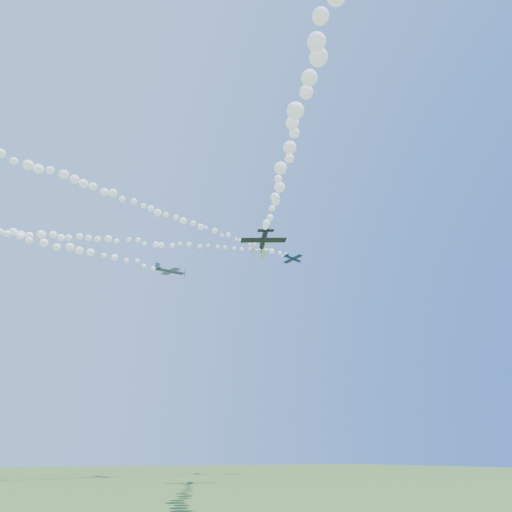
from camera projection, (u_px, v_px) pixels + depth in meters
name	position (u px, v px, depth m)	size (l,w,h in m)	color
ground	(242.00, 479.00, 80.93)	(260.00, 260.00, 0.00)	#345520
plane_white	(264.00, 250.00, 116.91)	(7.10, 7.26, 2.48)	silver
smoke_trail_white	(113.00, 240.00, 110.73)	(71.89, 24.52, 3.01)	white
plane_navy	(293.00, 259.00, 115.96)	(6.21, 6.58, 2.12)	#0D1C3A
smoke_trail_navy	(168.00, 214.00, 94.24)	(70.75, 16.56, 2.49)	white
plane_grey	(170.00, 271.00, 100.17)	(7.81, 8.20, 2.10)	#333D4A
plane_black	(263.00, 239.00, 78.36)	(8.41, 7.94, 2.47)	black
smoke_trail_black	(303.00, 94.00, 46.57)	(25.42, 61.41, 3.21)	white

